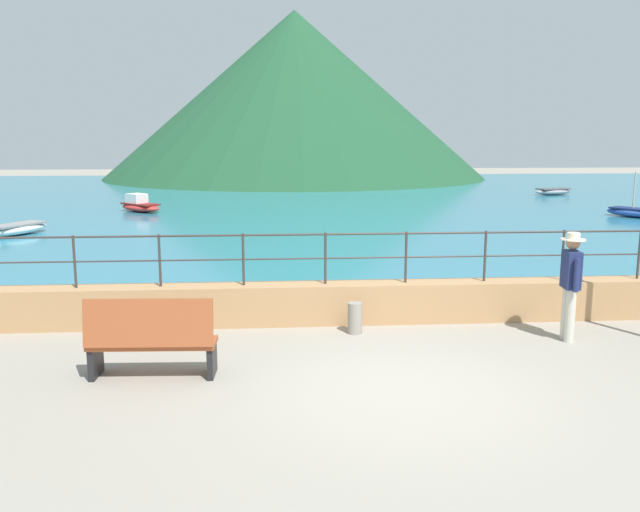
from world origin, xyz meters
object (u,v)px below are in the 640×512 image
object	(u,v)px
person_walking	(570,281)
boat_0	(635,212)
boat_3	(553,191)
boat_2	(140,205)
bench_main	(151,338)
bollard	(355,318)
boat_1	(17,229)

from	to	relation	value
person_walking	boat_0	size ratio (longest dim) A/B	0.73
boat_0	boat_3	world-z (taller)	boat_0
boat_2	boat_3	distance (m)	22.28
bench_main	boat_2	bearing A→B (deg)	101.38
bollard	boat_0	distance (m)	19.65
bollard	boat_2	world-z (taller)	boat_2
boat_0	boat_2	bearing A→B (deg)	170.14
bench_main	boat_3	distance (m)	31.71
boat_2	boat_3	size ratio (longest dim) A/B	0.93
boat_3	bench_main	bearing A→B (deg)	-122.93
bench_main	boat_2	xyz separation A→B (m)	(-4.01, 19.93, -0.23)
person_walking	boat_3	xyz separation A→B (m)	(10.90, 25.41, -0.72)
boat_3	person_walking	bearing A→B (deg)	-113.21
person_walking	bollard	xyz separation A→B (m)	(-3.35, 0.63, -0.72)
boat_0	bollard	bearing A→B (deg)	-132.03
person_walking	boat_1	distance (m)	17.87
person_walking	boat_1	world-z (taller)	person_walking
bench_main	person_walking	bearing A→B (deg)	10.78
boat_0	boat_2	xyz separation A→B (m)	(-20.16, 3.50, 0.07)
boat_3	boat_2	bearing A→B (deg)	-162.54
bollard	person_walking	bearing A→B (deg)	-10.61
person_walking	bollard	world-z (taller)	person_walking
boat_0	boat_1	distance (m)	23.06
bench_main	boat_1	size ratio (longest dim) A/B	0.70
boat_1	boat_3	size ratio (longest dim) A/B	1.00
bench_main	boat_0	xyz separation A→B (m)	(16.15, 16.43, -0.30)
bench_main	boat_3	size ratio (longest dim) A/B	0.70
person_walking	boat_3	bearing A→B (deg)	66.79
boat_0	bench_main	bearing A→B (deg)	-134.50
bench_main	boat_0	bearing A→B (deg)	45.50
bollard	boat_0	bearing A→B (deg)	47.97
boat_1	person_walking	bearing A→B (deg)	-43.00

